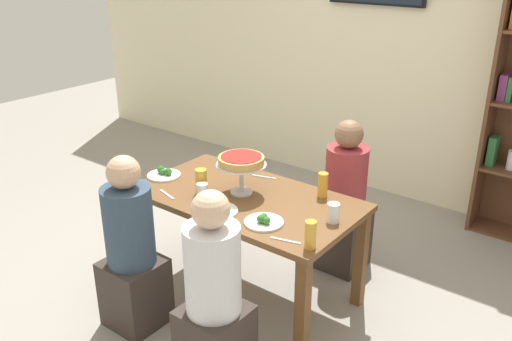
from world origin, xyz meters
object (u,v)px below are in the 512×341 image
cutlery_knife_near (264,177)px  cutlery_fork_far (286,240)px  beer_glass_amber_spare (201,181)px  beer_glass_amber_tall (323,185)px  water_glass_clear_far (333,213)px  diner_near_left (132,256)px  water_glass_clear_near (202,191)px  salad_plate_far_diner (164,174)px  dining_table (247,210)px  cutlery_fork_near (167,194)px  diner_far_right (344,207)px  salad_plate_near_diner (218,210)px  diner_near_right (214,303)px  salad_plate_spare (264,221)px  beer_glass_amber_short (310,235)px  deep_dish_pizza_stand (241,163)px

cutlery_knife_near → cutlery_fork_far: same height
cutlery_knife_near → beer_glass_amber_spare: bearing=53.0°
beer_glass_amber_tall → water_glass_clear_far: size_ratio=1.37×
diner_near_left → water_glass_clear_near: bearing=-17.5°
salad_plate_far_diner → beer_glass_amber_tall: 1.14m
dining_table → cutlery_fork_near: size_ratio=8.18×
diner_far_right → salad_plate_near_diner: diner_far_right is taller
dining_table → water_glass_clear_near: (-0.21, -0.20, 0.15)m
water_glass_clear_far → diner_near_left: bearing=-143.6°
diner_far_right → cutlery_knife_near: (-0.45, -0.38, 0.25)m
salad_plate_near_diner → salad_plate_far_diner: size_ratio=1.06×
salad_plate_far_diner → water_glass_clear_far: 1.30m
diner_near_right → salad_plate_far_diner: diner_near_right is taller
diner_far_right → water_glass_clear_far: 0.78m
diner_near_left → water_glass_clear_near: size_ratio=10.92×
dining_table → diner_near_right: diner_near_right is taller
cutlery_fork_far → beer_glass_amber_spare: bearing=152.9°
salad_plate_spare → cutlery_fork_far: salad_plate_spare is taller
dining_table → cutlery_fork_far: cutlery_fork_far is taller
beer_glass_amber_spare → diner_far_right: bearing=53.8°
beer_glass_amber_tall → beer_glass_amber_short: beer_glass_amber_tall is taller
water_glass_clear_near → diner_far_right: bearing=58.5°
water_glass_clear_near → cutlery_knife_near: 0.53m
cutlery_knife_near → water_glass_clear_far: bearing=141.9°
diner_far_right → cutlery_knife_near: bearing=-49.5°
diner_near_left → water_glass_clear_far: (0.98, 0.72, 0.31)m
diner_far_right → cutlery_fork_near: bearing=-37.9°
cutlery_fork_near → cutlery_fork_far: size_ratio=1.00×
diner_near_left → diner_far_right: bearing=-27.0°
salad_plate_near_diner → diner_far_right: bearing=70.3°
dining_table → salad_plate_far_diner: (-0.67, -0.10, 0.12)m
diner_near_right → cutlery_fork_near: (-0.79, 0.43, 0.25)m
dining_table → diner_near_left: 0.79m
salad_plate_far_diner → deep_dish_pizza_stand: bearing=10.9°
cutlery_fork_near → beer_glass_amber_tall: bearing=51.9°
dining_table → salad_plate_near_diner: size_ratio=5.87×
beer_glass_amber_tall → beer_glass_amber_short: 0.66m
diner_near_right → salad_plate_far_diner: 1.24m
salad_plate_far_diner → salad_plate_spare: size_ratio=1.00×
dining_table → beer_glass_amber_short: 0.76m
beer_glass_amber_tall → cutlery_knife_near: beer_glass_amber_tall is taller
diner_far_right → beer_glass_amber_spare: (-0.62, -0.84, 0.33)m
diner_far_right → diner_near_left: 1.56m
diner_near_left → beer_glass_amber_short: diner_near_left is taller
diner_far_right → beer_glass_amber_tall: bearing=6.2°
beer_glass_amber_tall → water_glass_clear_near: 0.78m
beer_glass_amber_spare → cutlery_fork_far: size_ratio=0.93×
cutlery_fork_near → cutlery_knife_near: size_ratio=1.00×
beer_glass_amber_spare → cutlery_fork_near: bearing=-135.3°
water_glass_clear_near → deep_dish_pizza_stand: bearing=56.7°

